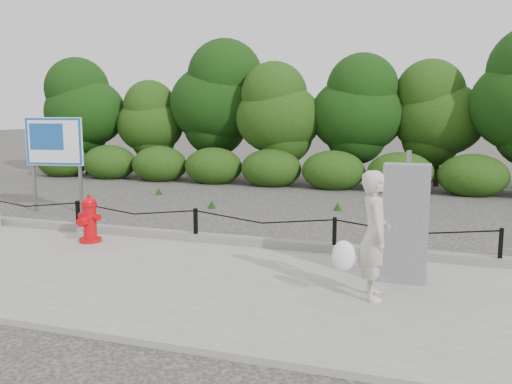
{
  "coord_description": "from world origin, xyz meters",
  "views": [
    {
      "loc": [
        4.07,
        -8.62,
        2.43
      ],
      "look_at": [
        1.07,
        0.2,
        1.0
      ],
      "focal_mm": 38.0,
      "sensor_mm": 36.0,
      "label": 1
    }
  ],
  "objects_px": {
    "pedestrian": "(372,236)",
    "utility_cabinet": "(405,223)",
    "advertising_sign": "(54,146)",
    "fire_hydrant": "(89,220)"
  },
  "relations": [
    {
      "from": "utility_cabinet",
      "to": "advertising_sign",
      "type": "xyz_separation_m",
      "value": [
        -8.14,
        2.96,
        0.69
      ]
    },
    {
      "from": "fire_hydrant",
      "to": "utility_cabinet",
      "type": "relative_size",
      "value": 0.47
    },
    {
      "from": "pedestrian",
      "to": "advertising_sign",
      "type": "xyz_separation_m",
      "value": [
        -7.8,
        3.81,
        0.71
      ]
    },
    {
      "from": "pedestrian",
      "to": "utility_cabinet",
      "type": "height_order",
      "value": "utility_cabinet"
    },
    {
      "from": "advertising_sign",
      "to": "utility_cabinet",
      "type": "bearing_deg",
      "value": -30.12
    },
    {
      "from": "pedestrian",
      "to": "utility_cabinet",
      "type": "bearing_deg",
      "value": -36.03
    },
    {
      "from": "fire_hydrant",
      "to": "pedestrian",
      "type": "height_order",
      "value": "pedestrian"
    },
    {
      "from": "fire_hydrant",
      "to": "advertising_sign",
      "type": "xyz_separation_m",
      "value": [
        -2.7,
        2.49,
        1.1
      ]
    },
    {
      "from": "advertising_sign",
      "to": "pedestrian",
      "type": "bearing_deg",
      "value": -36.16
    },
    {
      "from": "pedestrian",
      "to": "advertising_sign",
      "type": "relative_size",
      "value": 0.72
    }
  ]
}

